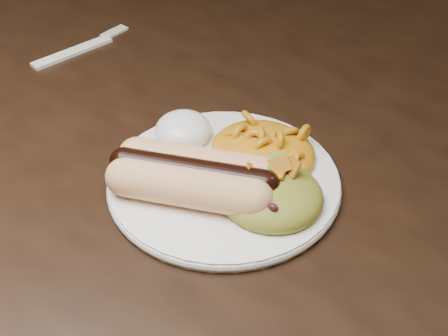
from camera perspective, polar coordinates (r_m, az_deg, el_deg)
The scene contains 7 objects.
table at distance 0.71m, azimuth 1.81°, elevation 0.15°, with size 1.60×0.90×0.75m.
plate at distance 0.54m, azimuth 0.00°, elevation -1.24°, with size 0.20×0.20×0.01m, color white.
hotdog at distance 0.51m, azimuth -2.84°, elevation -0.68°, with size 0.12×0.11×0.03m.
mac_and_cheese at distance 0.55m, azimuth 3.63°, elevation 2.68°, with size 0.10×0.09×0.04m, color orange.
sour_cream at distance 0.57m, azimuth -3.79°, elevation 4.09°, with size 0.05×0.05×0.03m, color white.
taco_salad at distance 0.50m, azimuth 4.32°, elevation -1.71°, with size 0.09×0.08×0.04m.
fork at distance 0.75m, azimuth -13.68°, elevation 10.26°, with size 0.02×0.13×0.00m, color silver.
Camera 1 is at (0.33, -0.44, 1.11)m, focal length 50.00 mm.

